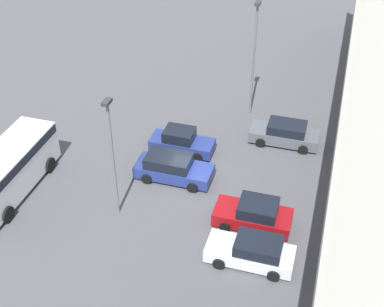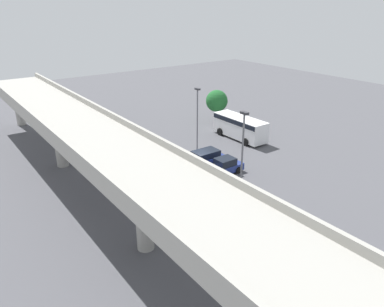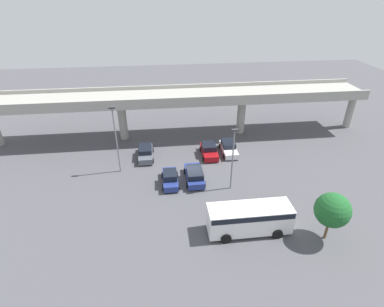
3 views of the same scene
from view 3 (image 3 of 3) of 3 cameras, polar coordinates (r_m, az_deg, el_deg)
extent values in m
plane|color=#4C4C51|center=(37.40, 0.00, -4.28)|extent=(117.42, 117.42, 0.00)
cube|color=#9E9B93|center=(45.03, -1.77, 10.68)|extent=(54.80, 6.29, 0.90)
cube|color=#9E9B93|center=(41.97, -1.41, 10.30)|extent=(54.80, 0.30, 0.55)
cube|color=#9E9B93|center=(47.64, -2.13, 12.68)|extent=(54.80, 0.30, 0.55)
cylinder|color=#9E9B93|center=(46.40, -13.08, 6.08)|extent=(1.25, 1.25, 5.78)
cylinder|color=#9E9B93|center=(47.82, 9.34, 7.19)|extent=(1.25, 1.25, 5.78)
cylinder|color=#9E9B93|center=(55.57, 27.95, 7.29)|extent=(1.25, 1.25, 5.78)
cube|color=#515660|center=(41.41, -8.80, -0.08)|extent=(1.85, 4.71, 0.78)
cube|color=black|center=(41.18, -8.87, 0.86)|extent=(1.70, 2.59, 0.63)
cylinder|color=black|center=(40.23, -7.46, -1.33)|extent=(0.22, 0.66, 0.66)
cylinder|color=black|center=(40.33, -10.15, -1.48)|extent=(0.22, 0.66, 0.66)
cylinder|color=black|center=(42.76, -7.48, 0.68)|extent=(0.22, 0.66, 0.66)
cylinder|color=black|center=(42.85, -10.01, 0.53)|extent=(0.22, 0.66, 0.66)
cube|color=navy|center=(35.87, -4.17, -4.93)|extent=(1.72, 4.31, 0.74)
cube|color=black|center=(35.29, -4.19, -4.11)|extent=(1.58, 1.99, 0.75)
cylinder|color=black|center=(37.08, -5.63, -4.11)|extent=(0.22, 0.71, 0.71)
cylinder|color=black|center=(37.13, -2.91, -3.95)|extent=(0.22, 0.71, 0.71)
cylinder|color=black|center=(34.89, -5.49, -6.54)|extent=(0.22, 0.71, 0.71)
cylinder|color=black|center=(34.94, -2.58, -6.36)|extent=(0.22, 0.71, 0.71)
cube|color=navy|center=(36.39, 0.44, -4.27)|extent=(1.98, 4.86, 0.76)
cube|color=black|center=(35.70, 0.51, -3.62)|extent=(1.83, 2.84, 0.69)
cylinder|color=black|center=(37.67, -1.39, -3.39)|extent=(0.22, 0.68, 0.68)
cylinder|color=black|center=(37.88, 1.67, -3.19)|extent=(0.22, 0.68, 0.68)
cylinder|color=black|center=(35.20, -0.91, -6.05)|extent=(0.22, 0.68, 0.68)
cylinder|color=black|center=(35.42, 2.38, -5.82)|extent=(0.22, 0.68, 0.68)
cube|color=maroon|center=(41.49, 3.28, 0.29)|extent=(1.97, 4.40, 0.77)
cube|color=black|center=(41.36, 3.25, 1.36)|extent=(1.81, 2.18, 0.71)
cylinder|color=black|center=(40.63, 4.99, -0.87)|extent=(0.22, 0.62, 0.62)
cylinder|color=black|center=(40.30, 2.19, -1.05)|extent=(0.22, 0.62, 0.62)
cylinder|color=black|center=(42.95, 4.29, 0.97)|extent=(0.22, 0.62, 0.62)
cylinder|color=black|center=(42.63, 1.64, 0.82)|extent=(0.22, 0.62, 0.62)
cube|color=silver|center=(42.39, 6.98, 0.78)|extent=(1.85, 4.63, 0.74)
cube|color=black|center=(42.42, 6.91, 1.88)|extent=(1.70, 2.43, 0.66)
cylinder|color=black|center=(41.52, 8.67, -0.37)|extent=(0.22, 0.66, 0.66)
cylinder|color=black|center=(41.09, 6.12, -0.53)|extent=(0.22, 0.66, 0.66)
cylinder|color=black|center=(43.94, 7.75, 1.49)|extent=(0.22, 0.66, 0.66)
cylinder|color=black|center=(43.53, 5.33, 1.36)|extent=(0.22, 0.66, 0.66)
cube|color=white|center=(29.45, 10.85, -12.02)|extent=(7.92, 2.47, 2.58)
cube|color=black|center=(28.85, 11.02, -10.65)|extent=(7.76, 2.52, 0.57)
cylinder|color=black|center=(28.75, 6.50, -15.80)|extent=(1.00, 0.29, 1.00)
cylinder|color=black|center=(30.50, 5.46, -12.47)|extent=(1.00, 0.29, 1.00)
cylinder|color=black|center=(30.07, 15.97, -14.52)|extent=(1.00, 0.29, 1.00)
cylinder|color=black|center=(31.75, 14.34, -11.44)|extent=(1.00, 0.29, 1.00)
cylinder|color=slate|center=(37.32, -14.18, 2.21)|extent=(0.16, 0.16, 8.48)
cube|color=#333338|center=(35.59, -15.04, 8.42)|extent=(0.70, 0.35, 0.20)
cylinder|color=slate|center=(33.59, 7.70, -1.42)|extent=(0.16, 0.16, 7.39)
cube|color=#333338|center=(31.81, 8.16, 4.45)|extent=(0.70, 0.35, 0.20)
cylinder|color=brown|center=(31.25, 24.26, -13.10)|extent=(0.24, 0.24, 2.02)
sphere|color=#1E5B28|center=(29.81, 25.19, -9.73)|extent=(3.17, 3.17, 3.17)
camera|label=1|loc=(48.42, 34.06, 25.85)|focal=50.00mm
camera|label=2|loc=(59.18, -35.25, 20.80)|focal=35.00mm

